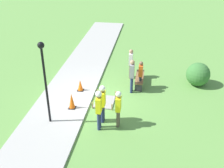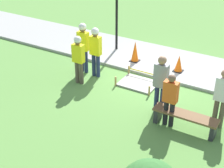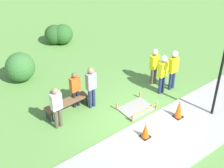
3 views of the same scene
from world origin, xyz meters
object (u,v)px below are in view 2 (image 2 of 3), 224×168
(traffic_cone_far_patch, at_px, (135,51))
(bystander_in_orange_shirt, at_px, (170,98))
(bystander_in_white_shirt, at_px, (161,81))
(park_bench, at_px, (185,118))
(worker_assistant, at_px, (95,48))
(worker_trainee, at_px, (78,56))
(traffic_cone_near_patch, at_px, (179,64))
(bystander_in_gray_shirt, at_px, (222,95))
(worker_supervisor, at_px, (83,43))

(traffic_cone_far_patch, relative_size, bystander_in_orange_shirt, 0.51)
(bystander_in_white_shirt, bearing_deg, park_bench, 158.59)
(worker_assistant, xyz_separation_m, bystander_in_orange_shirt, (-3.40, 1.48, -0.20))
(traffic_cone_far_patch, relative_size, worker_trainee, 0.47)
(traffic_cone_far_patch, distance_m, worker_trainee, 2.62)
(traffic_cone_near_patch, xyz_separation_m, bystander_in_white_shirt, (-0.43, 2.73, 0.67))
(traffic_cone_near_patch, relative_size, bystander_in_white_shirt, 0.33)
(bystander_in_white_shirt, bearing_deg, bystander_in_gray_shirt, -172.70)
(traffic_cone_near_patch, height_order, bystander_in_gray_shirt, bystander_in_gray_shirt)
(worker_supervisor, bearing_deg, worker_assistant, 173.91)
(park_bench, xyz_separation_m, bystander_in_gray_shirt, (-0.76, -0.59, 0.67))
(worker_assistant, bearing_deg, traffic_cone_near_patch, -145.92)
(worker_trainee, bearing_deg, worker_assistant, -106.54)
(worker_supervisor, relative_size, worker_assistant, 1.02)
(traffic_cone_far_patch, height_order, bystander_in_orange_shirt, bystander_in_orange_shirt)
(park_bench, height_order, bystander_in_white_shirt, bystander_in_white_shirt)
(traffic_cone_near_patch, bearing_deg, worker_assistant, 34.08)
(bystander_in_gray_shirt, bearing_deg, worker_trainee, -1.19)
(worker_trainee, distance_m, bystander_in_gray_shirt, 4.84)
(worker_supervisor, bearing_deg, worker_trainee, 113.61)
(worker_supervisor, distance_m, worker_assistant, 0.56)
(traffic_cone_near_patch, height_order, worker_assistant, worker_assistant)
(traffic_cone_far_patch, distance_m, worker_supervisor, 2.14)
(traffic_cone_near_patch, xyz_separation_m, traffic_cone_far_patch, (1.77, 0.03, 0.09))
(park_bench, distance_m, worker_assistant, 4.19)
(bystander_in_white_shirt, bearing_deg, bystander_in_orange_shirt, 138.13)
(worker_assistant, relative_size, worker_trainee, 1.06)
(worker_trainee, xyz_separation_m, bystander_in_gray_shirt, (-4.84, 0.10, -0.01))
(worker_trainee, height_order, bystander_in_gray_shirt, bystander_in_gray_shirt)
(worker_assistant, distance_m, bystander_in_orange_shirt, 3.72)
(worker_assistant, xyz_separation_m, bystander_in_white_shirt, (-2.92, 1.05, -0.03))
(traffic_cone_far_patch, height_order, worker_assistant, worker_assistant)
(park_bench, relative_size, worker_supervisor, 0.97)
(traffic_cone_far_patch, distance_m, park_bench, 4.40)
(traffic_cone_near_patch, xyz_separation_m, bystander_in_gray_shirt, (-2.13, 2.52, 0.61))
(worker_trainee, bearing_deg, worker_supervisor, -66.39)
(traffic_cone_far_patch, bearing_deg, bystander_in_gray_shirt, 147.55)
(worker_assistant, bearing_deg, worker_supervisor, -6.09)
(traffic_cone_far_patch, height_order, worker_trainee, worker_trainee)
(worker_supervisor, height_order, bystander_in_white_shirt, worker_supervisor)
(worker_supervisor, distance_m, worker_trainee, 0.87)
(bystander_in_orange_shirt, xyz_separation_m, bystander_in_gray_shirt, (-1.22, -0.65, 0.12))
(traffic_cone_far_patch, height_order, bystander_in_white_shirt, bystander_in_white_shirt)
(traffic_cone_far_patch, bearing_deg, worker_trainee, 68.50)
(bystander_in_orange_shirt, bearing_deg, worker_trainee, -11.75)
(traffic_cone_near_patch, xyz_separation_m, park_bench, (-1.38, 3.11, -0.06))
(worker_trainee, relative_size, bystander_in_gray_shirt, 0.97)
(traffic_cone_near_patch, bearing_deg, bystander_in_white_shirt, 98.86)
(worker_supervisor, relative_size, worker_trainee, 1.08)
(traffic_cone_far_patch, bearing_deg, worker_assistant, 66.42)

